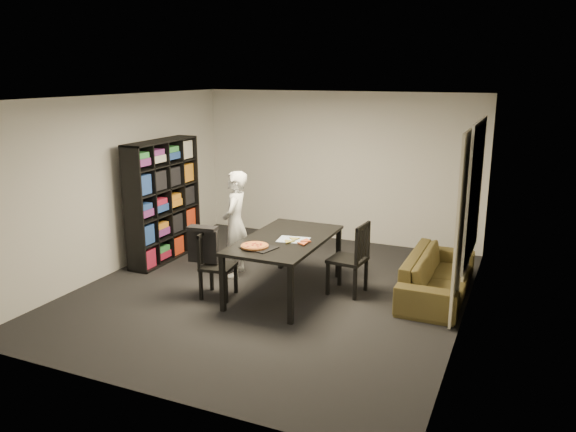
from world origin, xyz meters
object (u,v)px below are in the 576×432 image
at_px(bookshelf, 163,201).
at_px(chair_right, 354,254).
at_px(dining_table, 285,243).
at_px(person, 235,224).
at_px(pepperoni_pizza, 255,246).
at_px(sofa, 438,275).
at_px(chair_left, 212,260).
at_px(baking_tray, 259,247).

relative_size(bookshelf, chair_right, 1.93).
xyz_separation_m(dining_table, person, (-0.94, 0.34, 0.07)).
bearing_deg(dining_table, pepperoni_pizza, -108.21).
distance_m(person, sofa, 2.91).
bearing_deg(dining_table, chair_left, -149.35).
relative_size(person, pepperoni_pizza, 4.43).
bearing_deg(person, chair_left, -6.42).
bearing_deg(dining_table, sofa, 21.39).
bearing_deg(pepperoni_pizza, dining_table, 71.79).
bearing_deg(pepperoni_pizza, bookshelf, 153.22).
distance_m(bookshelf, chair_right, 3.23).
height_order(bookshelf, baking_tray, bookshelf).
distance_m(dining_table, person, 1.01).
bearing_deg(bookshelf, chair_right, -3.95).
height_order(chair_right, baking_tray, chair_right).
height_order(chair_right, person, person).
distance_m(person, pepperoni_pizza, 1.17).
bearing_deg(person, chair_right, 75.98).
bearing_deg(sofa, person, 98.00).
bearing_deg(dining_table, baking_tray, -103.64).
relative_size(dining_table, pepperoni_pizza, 5.27).
bearing_deg(sofa, chair_right, 111.67).
height_order(bookshelf, person, bookshelf).
distance_m(chair_left, pepperoni_pizza, 0.72).
bearing_deg(bookshelf, chair_left, -34.92).
bearing_deg(pepperoni_pizza, chair_right, 39.93).
distance_m(dining_table, chair_left, 0.99).
bearing_deg(dining_table, person, 159.89).
xyz_separation_m(dining_table, baking_tray, (-0.13, -0.52, 0.07)).
relative_size(pepperoni_pizza, sofa, 0.18).
height_order(dining_table, pepperoni_pizza, pepperoni_pizza).
xyz_separation_m(baking_tray, pepperoni_pizza, (-0.05, -0.02, 0.02)).
relative_size(chair_right, baking_tray, 2.46).
relative_size(chair_left, chair_right, 0.90).
distance_m(chair_right, sofa, 1.15).
xyz_separation_m(dining_table, chair_left, (-0.84, -0.50, -0.20)).
bearing_deg(pepperoni_pizza, person, 130.93).
height_order(bookshelf, dining_table, bookshelf).
height_order(dining_table, chair_left, chair_left).
bearing_deg(bookshelf, pepperoni_pizza, -26.78).
xyz_separation_m(bookshelf, chair_left, (1.50, -1.05, -0.45)).
distance_m(chair_right, baking_tray, 1.32).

